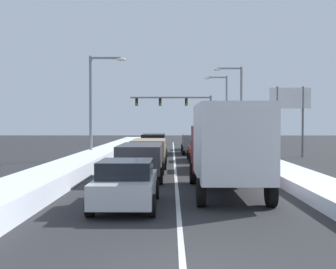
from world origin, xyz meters
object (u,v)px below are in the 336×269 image
street_lamp_right_near (237,101)px  street_lamp_right_mid (223,104)px  suv_black_center_lane_fifth (154,142)px  traffic_light_gantry (182,107)px  suv_gray_right_lane_fourth (194,142)px  sedan_green_center_lane_fourth (154,149)px  sedan_silver_center_lane_nearest (126,183)px  sedan_navy_right_lane_second (209,157)px  street_lamp_left_mid (96,97)px  sedan_red_right_lane_third (202,150)px  suv_charcoal_center_lane_second (141,158)px  sedan_white_right_lane_fifth (193,142)px  box_truck_right_lane_nearest (227,144)px  suv_tan_center_lane_third (149,150)px  roadside_sign_right (290,106)px

street_lamp_right_near → street_lamp_right_mid: 10.09m
suv_black_center_lane_fifth → traffic_light_gantry: 19.47m
street_lamp_right_mid → suv_gray_right_lane_fourth: bearing=-108.1°
sedan_green_center_lane_fourth → sedan_silver_center_lane_nearest: bearing=-90.4°
street_lamp_right_near → sedan_navy_right_lane_second: bearing=-104.1°
traffic_light_gantry → street_lamp_left_mid: (-6.85, -25.95, -0.18)m
sedan_red_right_lane_third → traffic_light_gantry: 26.90m
traffic_light_gantry → street_lamp_left_mid: street_lamp_left_mid is taller
suv_gray_right_lane_fourth → street_lamp_left_mid: bearing=-139.2°
suv_gray_right_lane_fourth → sedan_silver_center_lane_nearest: bearing=-97.9°
sedan_red_right_lane_third → suv_charcoal_center_lane_second: (-3.61, -10.47, 0.25)m
sedan_navy_right_lane_second → street_lamp_left_mid: 10.96m
sedan_navy_right_lane_second → suv_gray_right_lane_fourth: size_ratio=0.92×
suv_black_center_lane_fifth → sedan_red_right_lane_third: bearing=-64.2°
sedan_red_right_lane_third → suv_black_center_lane_fifth: (-3.73, 7.71, 0.25)m
suv_gray_right_lane_fourth → traffic_light_gantry: size_ratio=0.46×
sedan_white_right_lane_fifth → sedan_silver_center_lane_nearest: (-3.60, -30.30, 0.00)m
sedan_red_right_lane_third → suv_charcoal_center_lane_second: 11.08m
suv_gray_right_lane_fourth → sedan_red_right_lane_third: bearing=-88.3°
box_truck_right_lane_nearest → street_lamp_right_near: size_ratio=0.93×
sedan_silver_center_lane_nearest → street_lamp_left_mid: (-4.01, 18.10, 3.78)m
suv_charcoal_center_lane_second → sedan_green_center_lane_fourth: suv_charcoal_center_lane_second is taller
suv_charcoal_center_lane_second → sedan_green_center_lane_fourth: bearing=89.3°
suv_tan_center_lane_third → sedan_green_center_lane_fourth: (0.05, 5.77, -0.25)m
sedan_silver_center_lane_nearest → suv_gray_right_lane_fourth: bearing=82.1°
sedan_green_center_lane_fourth → street_lamp_right_near: 11.28m
box_truck_right_lane_nearest → traffic_light_gantry: (-0.68, 41.54, 2.82)m
street_lamp_right_mid → street_lamp_left_mid: street_lamp_right_mid is taller
sedan_red_right_lane_third → sedan_green_center_lane_fourth: size_ratio=1.00×
traffic_light_gantry → roadside_sign_right: 24.70m
sedan_navy_right_lane_second → suv_charcoal_center_lane_second: suv_charcoal_center_lane_second is taller
box_truck_right_lane_nearest → traffic_light_gantry: size_ratio=0.68×
street_lamp_right_mid → traffic_light_gantry: bearing=120.6°
street_lamp_left_mid → sedan_white_right_lane_fifth: bearing=58.1°
sedan_red_right_lane_third → suv_gray_right_lane_fourth: suv_gray_right_lane_fourth is taller
suv_gray_right_lane_fourth → street_lamp_right_mid: bearing=71.9°
sedan_silver_center_lane_nearest → sedan_white_right_lane_fifth: bearing=83.2°
sedan_green_center_lane_fourth → traffic_light_gantry: size_ratio=0.42×
sedan_red_right_lane_third → street_lamp_right_mid: size_ratio=0.57×
sedan_red_right_lane_third → street_lamp_right_near: street_lamp_right_near is taller
suv_tan_center_lane_third → sedan_navy_right_lane_second: bearing=-27.4°
sedan_navy_right_lane_second → sedan_white_right_lane_fifth: same height
suv_charcoal_center_lane_second → sedan_green_center_lane_fourth: 11.73m
suv_tan_center_lane_third → street_lamp_right_mid: (7.24, 23.56, 3.76)m
suv_charcoal_center_lane_second → street_lamp_left_mid: (-4.00, 11.12, 3.52)m
sedan_navy_right_lane_second → sedan_silver_center_lane_nearest: size_ratio=1.00×
sedan_navy_right_lane_second → sedan_red_right_lane_third: bearing=89.6°
suv_gray_right_lane_fourth → sedan_white_right_lane_fifth: size_ratio=1.09×
sedan_navy_right_lane_second → traffic_light_gantry: traffic_light_gantry is taller
sedan_white_right_lane_fifth → street_lamp_left_mid: street_lamp_left_mid is taller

